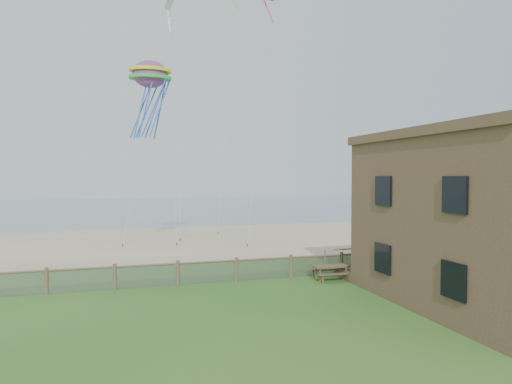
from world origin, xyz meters
TOP-DOWN VIEW (x-y plane):
  - ground at (0.00, 0.00)m, footprint 160.00×160.00m
  - sand_beach at (0.00, 22.00)m, footprint 72.00×20.00m
  - ocean at (0.00, 66.00)m, footprint 160.00×68.00m
  - chainlink_fence at (0.00, 6.00)m, footprint 36.20×0.20m
  - motel_deck at (13.00, 5.00)m, footprint 15.00×2.00m
  - picnic_table at (4.87, 5.00)m, footprint 1.89×1.43m
  - octopus_kite at (-3.60, 16.88)m, footprint 3.45×2.84m
  - kite_white at (-2.39, 15.18)m, footprint 1.86×1.72m

SIDE VIEW (x-z plane):
  - ground at x=0.00m, z-range 0.00..0.00m
  - ocean at x=0.00m, z-range -0.01..0.01m
  - sand_beach at x=0.00m, z-range -0.01..0.01m
  - motel_deck at x=13.00m, z-range 0.00..0.50m
  - picnic_table at x=4.87m, z-range 0.00..0.80m
  - chainlink_fence at x=0.00m, z-range -0.07..1.18m
  - octopus_kite at x=-3.60m, z-range 8.06..14.22m
  - kite_white at x=-2.39m, z-range 15.69..17.91m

